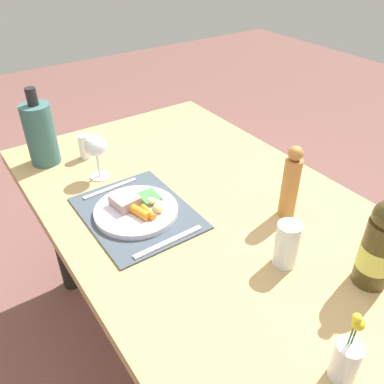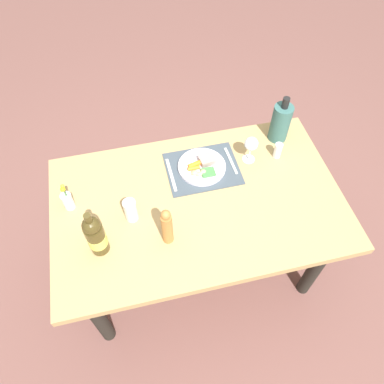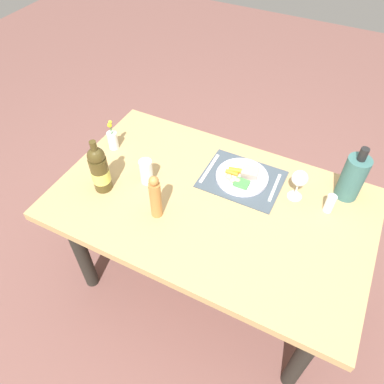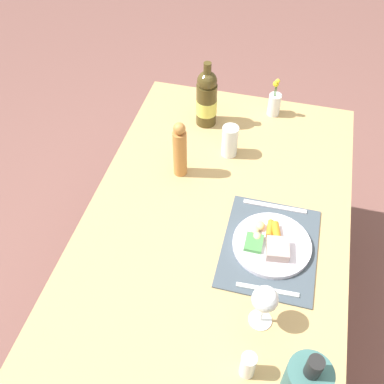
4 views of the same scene
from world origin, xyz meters
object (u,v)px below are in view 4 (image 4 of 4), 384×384
(wine_glass, at_px, (265,300))
(water_tumbler, at_px, (230,143))
(knife, at_px, (275,206))
(pepper_mill, at_px, (180,150))
(dining_table, at_px, (215,236))
(flower_vase, at_px, (274,103))
(wine_bottle, at_px, (207,99))
(fork, at_px, (267,290))
(dinner_plate, at_px, (271,244))
(salt_shaker, at_px, (248,365))

(wine_glass, relative_size, water_tumbler, 1.24)
(knife, xyz_separation_m, pepper_mill, (0.09, 0.37, 0.10))
(wine_glass, bearing_deg, pepper_mill, 36.19)
(pepper_mill, bearing_deg, wine_glass, -143.81)
(dining_table, relative_size, flower_vase, 8.14)
(pepper_mill, height_order, flower_vase, pepper_mill)
(dining_table, height_order, flower_vase, flower_vase)
(wine_bottle, height_order, water_tumbler, wine_bottle)
(wine_bottle, bearing_deg, dining_table, -163.00)
(flower_vase, bearing_deg, water_tumbler, 155.20)
(flower_vase, distance_m, water_tumbler, 0.32)
(wine_bottle, height_order, pepper_mill, wine_bottle)
(dining_table, relative_size, fork, 7.66)
(pepper_mill, bearing_deg, dining_table, -136.40)
(dinner_plate, relative_size, wine_glass, 1.59)
(salt_shaker, height_order, flower_vase, flower_vase)
(fork, distance_m, wine_glass, 0.15)
(pepper_mill, bearing_deg, water_tumbler, -46.74)
(pepper_mill, relative_size, water_tumbler, 1.81)
(knife, bearing_deg, wine_bottle, 39.45)
(pepper_mill, xyz_separation_m, water_tumbler, (0.15, -0.16, -0.06))
(knife, distance_m, flower_vase, 0.53)
(salt_shaker, bearing_deg, fork, -4.38)
(dinner_plate, bearing_deg, knife, 3.07)
(fork, relative_size, knife, 0.86)
(fork, height_order, flower_vase, flower_vase)
(knife, relative_size, wine_glass, 1.37)
(pepper_mill, bearing_deg, wine_bottle, -4.69)
(wine_glass, relative_size, flower_vase, 0.89)
(dinner_plate, relative_size, fork, 1.34)
(wine_glass, height_order, water_tumbler, wine_glass)
(dinner_plate, xyz_separation_m, salt_shaker, (-0.42, 0.01, 0.03))
(dinner_plate, bearing_deg, salt_shaker, 178.95)
(flower_vase, bearing_deg, wine_bottle, 115.39)
(pepper_mill, relative_size, wine_glass, 1.46)
(wine_bottle, bearing_deg, wine_glass, -156.86)
(wine_bottle, bearing_deg, fork, -153.71)
(fork, relative_size, wine_bottle, 0.67)
(dining_table, height_order, dinner_plate, dinner_plate)
(wine_glass, height_order, flower_vase, flower_vase)
(dining_table, relative_size, knife, 6.62)
(dining_table, distance_m, dinner_plate, 0.24)
(fork, bearing_deg, water_tumbler, 19.54)
(wine_bottle, relative_size, flower_vase, 1.58)
(dinner_plate, distance_m, salt_shaker, 0.42)
(knife, bearing_deg, flower_vase, 7.25)
(fork, height_order, water_tumbler, water_tumbler)
(wine_bottle, bearing_deg, knife, -139.50)
(knife, xyz_separation_m, water_tumbler, (0.23, 0.21, 0.05))
(wine_bottle, bearing_deg, dinner_plate, -148.42)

